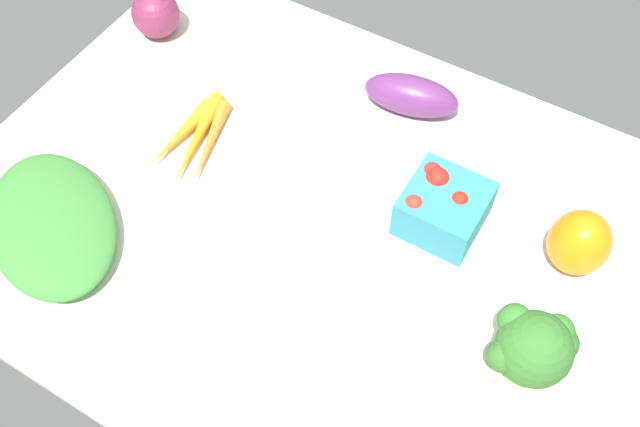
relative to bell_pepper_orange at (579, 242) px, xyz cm
name	(u,v)px	position (x,y,z in cm)	size (l,w,h in cm)	color
tablecloth	(320,225)	(32.50, 11.63, -5.92)	(104.00, 76.00, 2.00)	silver
bell_pepper_orange	(579,242)	(0.00, 0.00, 0.00)	(8.15, 8.15, 9.83)	orange
red_onion_center	(156,14)	(76.07, -7.96, -0.87)	(8.09, 8.09, 8.09)	#782648
carrot_bunch	(194,138)	(56.12, 9.00, -3.65)	(9.77, 17.71, 2.73)	orange
eggplant	(411,95)	(31.26, -13.90, -1.77)	(14.83, 6.29, 6.29)	#642C6A
leafy_greens_clump	(51,223)	(63.34, 32.05, -2.68)	(25.84, 16.87, 4.48)	#3B7E35
broccoli_head	(535,347)	(-0.24, 18.22, 2.47)	(9.89, 9.94, 12.18)	#A8CF75
berry_basket	(443,207)	(18.01, 2.99, -1.27)	(10.79, 10.79, 7.97)	teal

